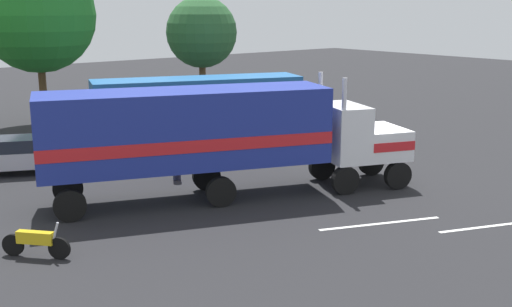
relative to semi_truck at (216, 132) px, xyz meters
The scene contains 10 objects.
ground_plane 7.40m from the semi_truck, 20.07° to the right, with size 120.00×120.00×0.00m, color #232326.
lane_stripe_near 6.88m from the semi_truck, 66.95° to the right, with size 4.40×0.16×0.01m, color silver.
lane_stripe_mid 10.32m from the semi_truck, 57.60° to the right, with size 4.40×0.16×0.01m, color silver.
semi_truck is the anchor object (origin of this frame).
person_bystander 3.47m from the semi_truck, 86.89° to the left, with size 0.41×0.48×1.63m.
parked_bus 10.34m from the semi_truck, 59.45° to the left, with size 11.20×6.20×3.40m.
parked_car 9.68m from the semi_truck, 118.64° to the left, with size 4.74×3.55×1.57m.
motorcycle 7.85m from the semi_truck, 168.87° to the right, with size 1.44×1.68×1.12m.
tree_center 18.87m from the semi_truck, 88.40° to the left, with size 6.74×6.74×9.94m.
tree_right 19.90m from the semi_truck, 56.88° to the left, with size 4.72×4.72×7.75m.
Camera 1 is at (-19.80, -16.21, 7.10)m, focal length 43.98 mm.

